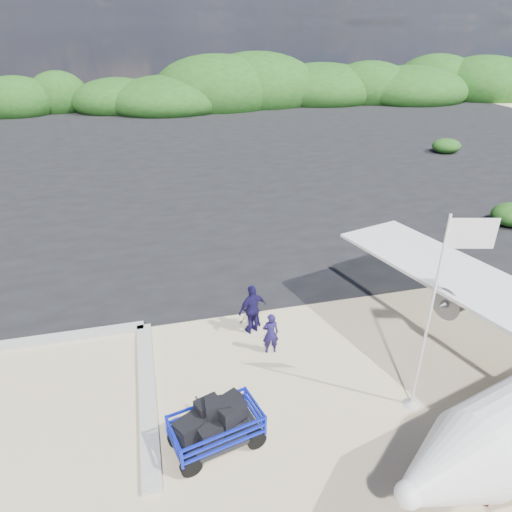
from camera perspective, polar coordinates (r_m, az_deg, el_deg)
The scene contains 10 objects.
ground at distance 14.50m, azimuth 5.71°, elevation -17.70°, with size 160.00×160.00×0.00m, color beige.
asphalt_apron at distance 41.05m, azimuth -8.47°, elevation 12.48°, with size 90.00×50.00×0.04m, color #B2B2B2, non-canonical shape.
vegetation_band at distance 65.49m, azimuth -11.06°, elevation 17.73°, with size 124.00×8.00×4.40m, color #B2B2B2, non-canonical shape.
baggage_cart at distance 13.40m, azimuth -4.87°, elevation -22.52°, with size 2.58×1.47×1.29m, color #0C1CBF, non-canonical shape.
flagpole at distance 15.11m, azimuth 18.81°, elevation -17.13°, with size 1.23×0.51×6.13m, color white, non-canonical shape.
signboard at distance 13.24m, azimuth 22.90°, elevation -26.24°, with size 1.91×0.18×1.57m, color #4C1B15, non-canonical shape.
crew_a at distance 15.73m, azimuth 1.83°, elevation -9.64°, with size 0.57×0.37×1.56m, color #181246.
crew_b at distance 16.98m, azimuth -0.55°, elevation -6.67°, with size 0.73×0.57×1.50m, color #181246.
crew_c at distance 16.58m, azimuth -0.43°, elevation -6.64°, with size 1.14×0.48×1.95m, color #181246.
aircraft_large at distance 40.98m, azimuth 12.94°, elevation 12.08°, with size 18.13×18.13×5.44m, color #B2B2B2, non-canonical shape.
Camera 1 is at (-3.81, -9.58, 10.20)m, focal length 32.00 mm.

